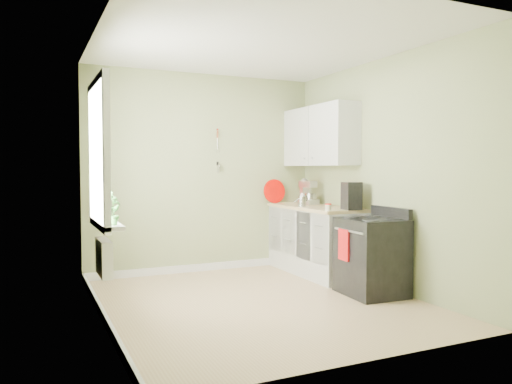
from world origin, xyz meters
name	(u,v)px	position (x,y,z in m)	size (l,w,h in m)	color
floor	(259,303)	(0.00, 0.00, -0.01)	(3.20, 3.60, 0.02)	tan
ceiling	(259,42)	(0.00, 0.00, 2.71)	(3.20, 3.60, 0.02)	white
wall_back	(203,173)	(0.00, 1.81, 1.35)	(3.20, 0.02, 2.70)	#99A36F
wall_left	(99,175)	(-1.61, 0.00, 1.35)	(0.02, 3.60, 2.70)	#99A36F
wall_right	(383,174)	(1.61, 0.00, 1.35)	(0.02, 3.60, 2.70)	#99A36F
base_cabinets	(315,241)	(1.30, 1.00, 0.43)	(0.60, 1.60, 0.87)	white
countertop	(315,207)	(1.29, 1.00, 0.89)	(0.64, 1.60, 0.04)	#D2B480
upper_cabinets	(320,136)	(1.43, 1.10, 1.85)	(0.35, 1.40, 0.80)	white
window	(97,154)	(-1.58, 0.30, 1.55)	(0.06, 1.14, 1.44)	white
window_sill	(106,223)	(-1.51, 0.30, 0.88)	(0.18, 1.14, 0.04)	white
radiator	(104,258)	(-1.54, 0.25, 0.55)	(0.12, 0.50, 0.35)	white
wall_utensils	(218,157)	(0.20, 1.78, 1.56)	(0.02, 0.14, 0.58)	#D2B480
stove	(371,256)	(1.28, -0.23, 0.43)	(0.65, 0.73, 0.97)	black
stand_mixer	(308,193)	(1.38, 1.33, 1.06)	(0.21, 0.32, 0.36)	#B2B2B7
kettle	(302,200)	(1.05, 0.92, 1.00)	(0.18, 0.10, 0.18)	silver
coffee_maker	(351,197)	(1.38, 0.30, 1.07)	(0.22, 0.24, 0.34)	black
red_tray	(274,191)	(1.05, 1.72, 1.08)	(0.35, 0.35, 0.02)	#C40600
jar	(328,207)	(1.05, 0.30, 0.95)	(0.08, 0.08, 0.09)	beige
plant_a	(114,209)	(-1.50, -0.12, 1.05)	(0.16, 0.11, 0.30)	#31752B
plant_b	(106,205)	(-1.50, 0.35, 1.05)	(0.16, 0.13, 0.30)	#31752B
plant_c	(101,202)	(-1.50, 0.72, 1.05)	(0.17, 0.17, 0.31)	#31752B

